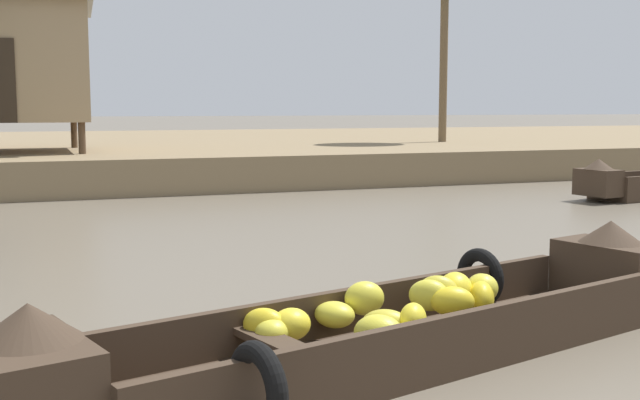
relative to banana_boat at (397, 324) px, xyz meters
name	(u,v)px	position (x,y,z in m)	size (l,w,h in m)	color
ground_plane	(210,251)	(-0.29, 4.80, -0.28)	(300.00, 300.00, 0.00)	#665B4C
riverbank_strip	(97,152)	(-0.29, 21.20, 0.11)	(160.00, 20.00, 0.78)	#7F6B4C
banana_boat	(397,324)	(0.00, 0.00, 0.00)	(5.68, 2.54, 0.81)	#3D2D21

